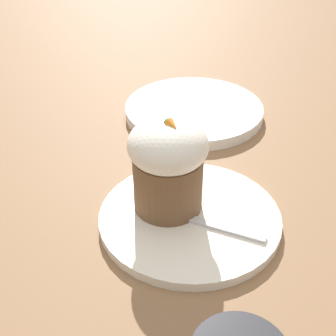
{
  "coord_description": "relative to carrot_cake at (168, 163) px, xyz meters",
  "views": [
    {
      "loc": [
        0.33,
        -0.26,
        0.37
      ],
      "look_at": [
        -0.03,
        -0.01,
        0.07
      ],
      "focal_mm": 50.0,
      "sensor_mm": 36.0,
      "label": 1
    }
  ],
  "objects": [
    {
      "name": "carrot_cake",
      "position": [
        0.0,
        0.0,
        0.0
      ],
      "size": [
        0.09,
        0.09,
        0.12
      ],
      "color": "brown",
      "rests_on": "dessert_plate"
    },
    {
      "name": "side_plate",
      "position": [
        -0.18,
        0.18,
        -0.06
      ],
      "size": [
        0.23,
        0.23,
        0.02
      ],
      "color": "white",
      "rests_on": "ground_plane"
    },
    {
      "name": "ground_plane",
      "position": [
        0.03,
        0.01,
        -0.07
      ],
      "size": [
        4.0,
        4.0,
        0.0
      ],
      "primitive_type": "plane",
      "color": "#846042"
    },
    {
      "name": "spoon",
      "position": [
        0.03,
        0.0,
        -0.06
      ],
      "size": [
        0.13,
        0.09,
        0.01
      ],
      "color": "silver",
      "rests_on": "dessert_plate"
    },
    {
      "name": "dessert_plate",
      "position": [
        0.03,
        0.01,
        -0.07
      ],
      "size": [
        0.21,
        0.21,
        0.01
      ],
      "color": "white",
      "rests_on": "ground_plane"
    }
  ]
}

